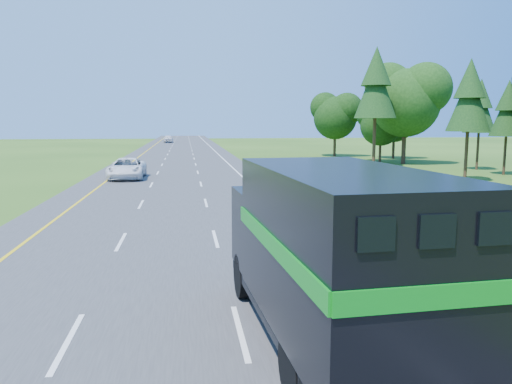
# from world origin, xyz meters

# --- Properties ---
(road) EXTENTS (15.00, 260.00, 0.04)m
(road) POSITION_xyz_m (0.00, 50.00, 0.02)
(road) COLOR #38383A
(road) RESTS_ON ground
(lane_markings) EXTENTS (11.15, 260.00, 0.01)m
(lane_markings) POSITION_xyz_m (0.00, 50.00, 0.04)
(lane_markings) COLOR yellow
(lane_markings) RESTS_ON road
(horse_truck) EXTENTS (3.11, 8.62, 3.76)m
(horse_truck) POSITION_xyz_m (3.48, 9.84, 2.05)
(horse_truck) COLOR black
(horse_truck) RESTS_ON road
(white_suv) EXTENTS (2.81, 6.06, 1.68)m
(white_suv) POSITION_xyz_m (-4.07, 42.62, 0.88)
(white_suv) COLOR white
(white_suv) RESTS_ON road
(far_car) EXTENTS (2.09, 5.15, 1.75)m
(far_car) POSITION_xyz_m (-3.08, 117.61, 0.92)
(far_car) COLOR silver
(far_car) RESTS_ON road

